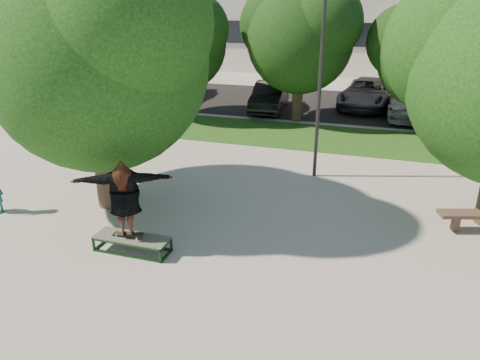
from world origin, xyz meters
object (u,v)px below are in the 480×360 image
(tree_left, at_px, (95,46))
(grind_box, at_px, (132,244))
(car_grey, at_px, (367,93))
(car_silver_a, at_px, (182,83))
(car_silver_b, at_px, (409,100))
(car_dark, at_px, (270,97))
(lamppost, at_px, (320,81))

(tree_left, bearing_deg, grind_box, -49.26)
(car_grey, bearing_deg, car_silver_a, -170.87)
(grind_box, relative_size, car_silver_b, 0.34)
(tree_left, height_order, car_silver_a, tree_left)
(grind_box, xyz_separation_m, car_dark, (-0.46, 14.90, 0.53))
(lamppost, bearing_deg, car_grey, 84.77)
(car_silver_b, bearing_deg, car_silver_a, 173.30)
(car_dark, height_order, car_grey, car_grey)
(car_dark, bearing_deg, car_silver_b, 3.48)
(car_silver_a, height_order, car_silver_b, car_silver_a)
(car_silver_a, bearing_deg, lamppost, -57.02)
(car_silver_a, xyz_separation_m, car_dark, (5.73, -1.75, -0.10))
(grind_box, bearing_deg, tree_left, 130.74)
(car_grey, relative_size, car_silver_b, 1.00)
(lamppost, relative_size, grind_box, 3.39)
(car_silver_a, bearing_deg, tree_left, -82.98)
(car_grey, distance_m, car_silver_b, 2.45)
(car_dark, bearing_deg, lamppost, -71.61)
(lamppost, bearing_deg, car_dark, 113.43)
(lamppost, height_order, car_grey, lamppost)
(car_silver_a, xyz_separation_m, car_grey, (10.50, 0.56, -0.07))
(lamppost, xyz_separation_m, car_dark, (-3.77, 8.69, -2.43))
(lamppost, xyz_separation_m, car_silver_b, (3.09, 9.72, -2.38))
(tree_left, bearing_deg, car_silver_a, 106.33)
(grind_box, distance_m, car_grey, 17.75)
(grind_box, relative_size, car_silver_a, 0.38)
(car_dark, height_order, car_silver_b, car_silver_b)
(grind_box, height_order, car_grey, car_grey)
(grind_box, distance_m, car_silver_b, 17.18)
(tree_left, distance_m, car_grey, 16.59)
(car_grey, height_order, car_silver_b, car_silver_b)
(grind_box, bearing_deg, lamppost, 61.98)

